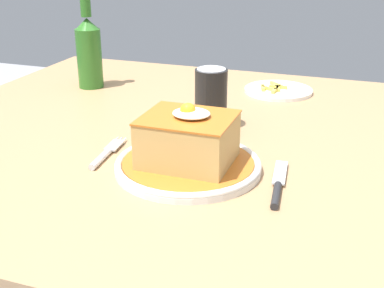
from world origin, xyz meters
The scene contains 8 objects.
dining_table centered at (0.00, 0.00, 0.67)m, with size 1.15×1.04×0.77m.
main_plate centered at (0.07, -0.17, 0.78)m, with size 0.25×0.25×0.02m.
sandwich_meal centered at (0.07, -0.17, 0.82)m, with size 0.22×0.22×0.11m.
fork centered at (-0.09, -0.17, 0.78)m, with size 0.03×0.14×0.01m.
knife centered at (0.23, -0.20, 0.78)m, with size 0.03×0.17×0.01m.
soda_can centered at (0.04, 0.04, 0.84)m, with size 0.07×0.07×0.12m.
beer_bottle_green centered at (-0.34, 0.23, 0.87)m, with size 0.06×0.06×0.27m.
side_plate_fries centered at (0.13, 0.34, 0.78)m, with size 0.17×0.17×0.02m.
Camera 1 is at (0.34, -0.92, 1.15)m, focal length 48.51 mm.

